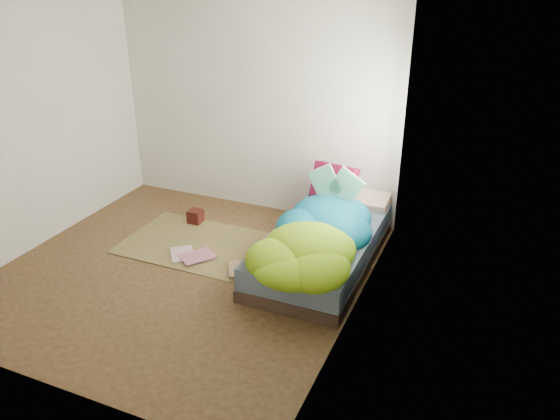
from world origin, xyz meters
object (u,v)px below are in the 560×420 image
object	(u,v)px
pillow_magenta	(334,187)
wooden_box	(195,216)
floor_book_b	(192,252)
bed	(322,248)
floor_book_a	(171,256)
open_book	(336,175)

from	to	relation	value
pillow_magenta	wooden_box	world-z (taller)	pillow_magenta
wooden_box	floor_book_b	bearing A→B (deg)	-61.70
pillow_magenta	wooden_box	size ratio (longest dim) A/B	3.19
bed	floor_book_b	xyz separation A→B (m)	(-1.32, -0.38, -0.14)
wooden_box	floor_book_a	distance (m)	0.84
open_book	floor_book_a	xyz separation A→B (m)	(-1.48, -0.90, -0.81)
floor_book_a	floor_book_b	bearing A→B (deg)	5.93
wooden_box	bed	bearing A→B (deg)	-9.64
floor_book_a	floor_book_b	distance (m)	0.23
pillow_magenta	bed	bearing A→B (deg)	-70.14
floor_book_b	bed	bearing A→B (deg)	50.46
floor_book_a	floor_book_b	xyz separation A→B (m)	(0.16, 0.16, 0.00)
open_book	floor_book_a	distance (m)	1.91
wooden_box	floor_book_a	bearing A→B (deg)	-76.74
open_book	floor_book_a	size ratio (longest dim) A/B	1.54
open_book	wooden_box	distance (m)	1.83
floor_book_b	pillow_magenta	bearing A→B (deg)	74.68
bed	wooden_box	distance (m)	1.70
bed	floor_book_a	xyz separation A→B (m)	(-1.48, -0.54, -0.14)
bed	floor_book_b	size ratio (longest dim) A/B	5.74
wooden_box	open_book	bearing A→B (deg)	2.69
wooden_box	floor_book_b	distance (m)	0.75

